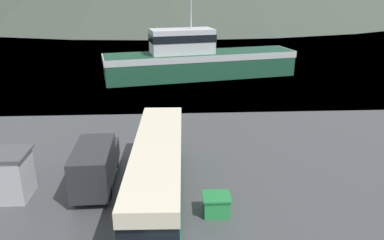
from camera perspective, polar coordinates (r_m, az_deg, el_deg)
water_surface at (r=152.93m, az=-3.11°, el=15.82°), size 240.00×240.00×0.00m
tour_bus at (r=20.25m, az=-5.20°, el=-7.52°), size 2.85×12.50×3.34m
delivery_van at (r=22.60m, az=-14.49°, el=-6.45°), size 2.22×6.26×2.64m
fishing_boat at (r=47.55m, az=0.81°, el=9.28°), size 24.55×9.93×11.49m
storage_bin at (r=19.76m, az=3.72°, el=-12.73°), size 1.43×1.25×1.06m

